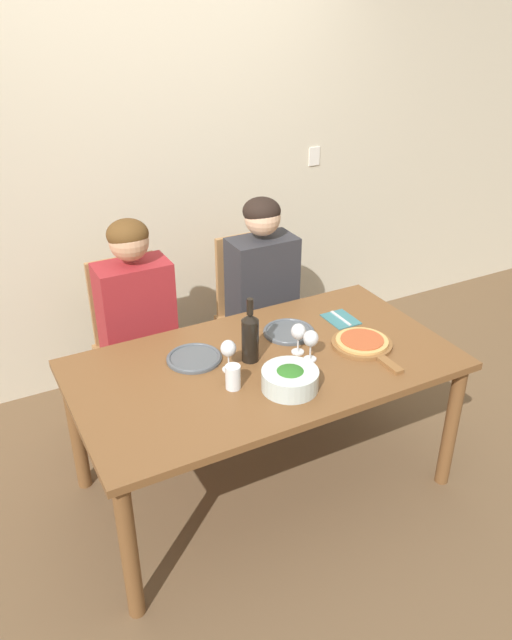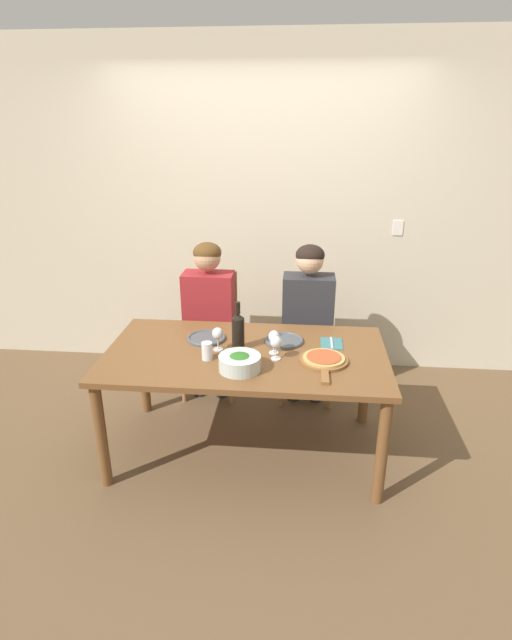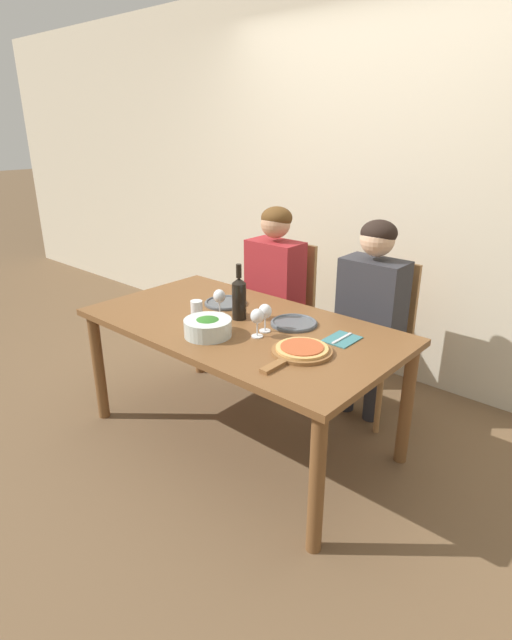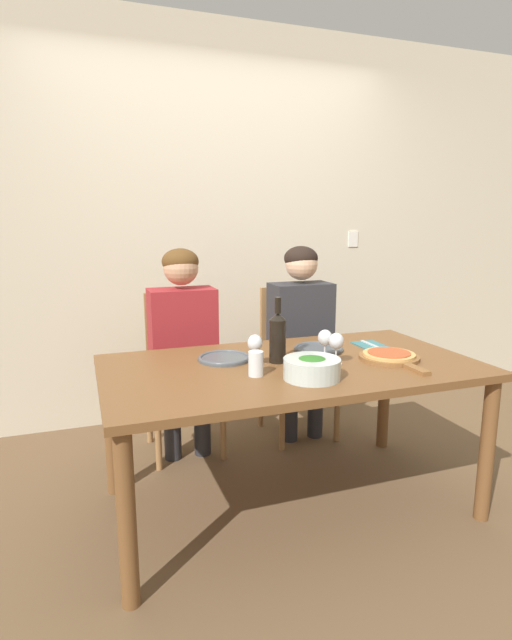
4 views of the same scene
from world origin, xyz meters
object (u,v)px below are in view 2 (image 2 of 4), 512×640
at_px(person_woman, 209,306).
at_px(water_tumbler, 207,351).
at_px(fork_on_napkin, 332,343).
at_px(wine_bottle, 238,330).
at_px(broccoli_bowl, 240,363).
at_px(chair_right, 307,332).
at_px(dinner_plate_left, 206,338).
at_px(chair_left, 212,328).
at_px(person_man, 308,310).
at_px(wine_glass_right, 274,338).
at_px(wine_glass_left, 218,335).
at_px(pizza_on_board, 324,360).
at_px(dinner_plate_right, 284,340).
at_px(wine_glass_centre, 276,343).

distance_m(person_woman, water_tumbler, 0.86).
bearing_deg(fork_on_napkin, water_tumbler, -159.04).
relative_size(wine_bottle, broccoli_bowl, 1.28).
distance_m(chair_right, person_woman, 0.80).
bearing_deg(dinner_plate_left, chair_right, 45.26).
bearing_deg(chair_left, broccoli_bowl, -71.57).
height_order(chair_right, person_man, person_man).
distance_m(chair_right, broccoli_bowl, 1.18).
height_order(chair_right, broccoli_bowl, chair_right).
bearing_deg(wine_glass_right, person_man, 73.69).
height_order(chair_left, broccoli_bowl, chair_left).
distance_m(person_man, dinner_plate_left, 0.87).
bearing_deg(wine_glass_right, wine_bottle, 168.33).
xyz_separation_m(person_woman, wine_glass_left, (0.19, -0.71, 0.09)).
bearing_deg(dinner_plate_left, pizza_on_board, -19.25).
xyz_separation_m(person_woman, wine_glass_right, (0.54, -0.73, 0.09)).
xyz_separation_m(chair_right, pizza_on_board, (0.09, -0.94, 0.23)).
xyz_separation_m(wine_bottle, dinner_plate_left, (-0.23, 0.12, -0.12)).
relative_size(chair_left, dinner_plate_left, 3.78).
relative_size(wine_glass_left, fork_on_napkin, 0.84).
relative_size(wine_glass_right, water_tumbler, 1.39).
relative_size(person_woman, wine_glass_right, 8.19).
distance_m(person_man, wine_glass_left, 0.91).
height_order(person_woman, fork_on_napkin, person_woman).
distance_m(person_woman, dinner_plate_right, 0.81).
relative_size(chair_left, dinner_plate_right, 3.78).
height_order(chair_right, wine_glass_centre, chair_right).
xyz_separation_m(water_tumbler, fork_on_napkin, (0.76, 0.29, -0.05)).
height_order(person_man, broccoli_bowl, person_man).
height_order(person_woman, dinner_plate_left, person_woman).
relative_size(pizza_on_board, wine_glass_right, 2.85).
bearing_deg(person_woman, wine_bottle, -65.18).
distance_m(chair_right, wine_glass_centre, 0.99).
xyz_separation_m(pizza_on_board, wine_glass_left, (-0.65, 0.11, 0.09)).
distance_m(chair_right, wine_glass_right, 0.92).
distance_m(pizza_on_board, wine_glass_right, 0.33).
bearing_deg(chair_right, broccoli_bowl, -110.18).
xyz_separation_m(chair_right, water_tumbler, (-0.61, -0.96, 0.27)).
height_order(person_woman, broccoli_bowl, person_woman).
bearing_deg(wine_bottle, water_tumbler, -135.52).
bearing_deg(wine_bottle, wine_glass_left, -166.18).
bearing_deg(wine_bottle, wine_glass_right, -11.67).
bearing_deg(person_woman, chair_right, 8.59).
xyz_separation_m(dinner_plate_left, water_tumbler, (0.06, -0.29, 0.05)).
distance_m(wine_bottle, wine_glass_left, 0.13).
relative_size(broccoli_bowl, dinner_plate_left, 0.96).
xyz_separation_m(pizza_on_board, water_tumbler, (-0.70, -0.02, 0.04)).
distance_m(chair_right, wine_glass_left, 1.05).
distance_m(broccoli_bowl, fork_on_napkin, 0.68).
relative_size(wine_glass_left, wine_glass_centre, 1.00).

